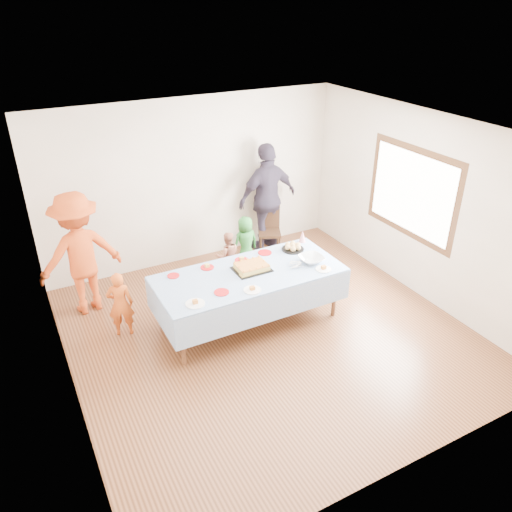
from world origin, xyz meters
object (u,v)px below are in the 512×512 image
Objects in this scene: dining_chair at (269,227)px; party_table at (249,277)px; birthday_cake at (252,267)px; adult_left at (80,254)px.

party_table is at bearing -102.09° from dining_chair.
adult_left is (-1.97, 1.33, 0.07)m from birthday_cake.
dining_chair is at bearing 177.77° from adult_left.
birthday_cake is at bearing 137.90° from adult_left.
adult_left reaches higher than dining_chair.
birthday_cake is 0.56× the size of dining_chair.
adult_left is (-1.90, 1.39, 0.17)m from party_table.
dining_chair is at bearing 53.45° from party_table.
dining_chair is 3.22m from adult_left.
adult_left is at bearing -149.62° from dining_chair.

